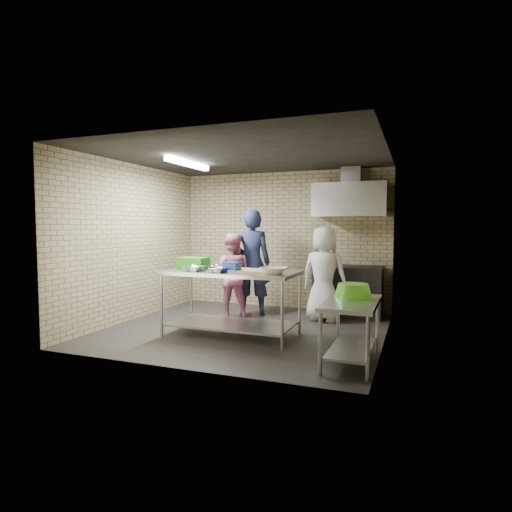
{
  "coord_description": "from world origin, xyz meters",
  "views": [
    {
      "loc": [
        2.51,
        -6.11,
        1.62
      ],
      "look_at": [
        0.1,
        0.2,
        1.15
      ],
      "focal_mm": 29.8,
      "sensor_mm": 36.0,
      "label": 1
    }
  ],
  "objects": [
    {
      "name": "blue_tub",
      "position": [
        0.01,
        -0.56,
        1.04
      ],
      "size": [
        0.22,
        0.22,
        0.14
      ],
      "primitive_type": "cube",
      "color": "#1634AA",
      "rests_on": "prep_table"
    },
    {
      "name": "cutting_board",
      "position": [
        0.31,
        -0.48,
        0.99
      ],
      "size": [
        0.59,
        0.45,
        0.03
      ],
      "primitive_type": "cube",
      "color": "tan",
      "rests_on": "prep_table"
    },
    {
      "name": "right_wall",
      "position": [
        2.1,
        0.0,
        1.35
      ],
      "size": [
        0.06,
        4.0,
        2.7
      ],
      "primitive_type": "cube",
      "color": "tan",
      "rests_on": "ground"
    },
    {
      "name": "prep_table",
      "position": [
        -0.04,
        -0.46,
        0.49
      ],
      "size": [
        1.94,
        0.97,
        0.97
      ],
      "primitive_type": "cube",
      "color": "#ADB0B4",
      "rests_on": "floor"
    },
    {
      "name": "bottle_red",
      "position": [
        1.4,
        1.89,
        2.03
      ],
      "size": [
        0.07,
        0.07,
        0.18
      ],
      "primitive_type": "cylinder",
      "color": "#B22619",
      "rests_on": "wall_shelf"
    },
    {
      "name": "hood_duct",
      "position": [
        1.35,
        1.85,
        2.55
      ],
      "size": [
        0.35,
        0.3,
        0.3
      ],
      "primitive_type": "cube",
      "color": "#A5A8AD",
      "rests_on": "back_wall"
    },
    {
      "name": "green_basin",
      "position": [
        1.78,
        -0.85,
        0.83
      ],
      "size": [
        0.46,
        0.46,
        0.17
      ],
      "primitive_type": null,
      "color": "#59C626",
      "rests_on": "side_counter"
    },
    {
      "name": "range_hood",
      "position": [
        1.35,
        1.7,
        2.1
      ],
      "size": [
        1.3,
        0.6,
        0.6
      ],
      "primitive_type": "cube",
      "color": "silver",
      "rests_on": "back_wall"
    },
    {
      "name": "fluorescent_fixture",
      "position": [
        -1.0,
        0.0,
        2.64
      ],
      "size": [
        0.1,
        1.25,
        0.08
      ],
      "primitive_type": "cube",
      "color": "white",
      "rests_on": "ceiling"
    },
    {
      "name": "mixing_bowl_c",
      "position": [
        -0.14,
        -0.68,
        1.0
      ],
      "size": [
        0.29,
        0.29,
        0.07
      ],
      "primitive_type": "imported",
      "rotation": [
        0.0,
        0.0,
        0.03
      ],
      "color": "#B6B8BD",
      "rests_on": "prep_table"
    },
    {
      "name": "woman_white",
      "position": [
        1.02,
        1.05,
        0.81
      ],
      "size": [
        0.86,
        0.63,
        1.63
      ],
      "primitive_type": "imported",
      "rotation": [
        0.0,
        0.0,
        2.99
      ],
      "color": "silver",
      "rests_on": "floor"
    },
    {
      "name": "stove",
      "position": [
        1.35,
        1.65,
        0.45
      ],
      "size": [
        1.2,
        0.7,
        0.9
      ],
      "primitive_type": "cube",
      "color": "black",
      "rests_on": "floor"
    },
    {
      "name": "man_navy",
      "position": [
        -0.32,
        1.06,
        0.96
      ],
      "size": [
        0.82,
        0.68,
        1.93
      ],
      "primitive_type": "imported",
      "rotation": [
        0.0,
        0.0,
        3.51
      ],
      "color": "black",
      "rests_on": "floor"
    },
    {
      "name": "bottle_green",
      "position": [
        1.8,
        1.89,
        2.02
      ],
      "size": [
        0.06,
        0.06,
        0.15
      ],
      "primitive_type": "cylinder",
      "color": "green",
      "rests_on": "wall_shelf"
    },
    {
      "name": "front_wall",
      "position": [
        0.0,
        -2.0,
        1.35
      ],
      "size": [
        4.2,
        0.06,
        2.7
      ],
      "primitive_type": "cube",
      "color": "tan",
      "rests_on": "ground"
    },
    {
      "name": "woman_pink",
      "position": [
        -0.58,
        0.76,
        0.75
      ],
      "size": [
        0.85,
        0.73,
        1.51
      ],
      "primitive_type": "imported",
      "rotation": [
        0.0,
        0.0,
        3.39
      ],
      "color": "#CF6D90",
      "rests_on": "floor"
    },
    {
      "name": "ceiling",
      "position": [
        0.0,
        0.0,
        2.7
      ],
      "size": [
        4.2,
        4.2,
        0.0
      ],
      "primitive_type": "plane",
      "rotation": [
        3.14,
        0.0,
        0.0
      ],
      "color": "black",
      "rests_on": "ground"
    },
    {
      "name": "wall_shelf",
      "position": [
        1.65,
        1.89,
        1.92
      ],
      "size": [
        0.8,
        0.2,
        0.04
      ],
      "primitive_type": "cube",
      "color": "#3F2B19",
      "rests_on": "back_wall"
    },
    {
      "name": "mixing_bowl_a",
      "position": [
        -0.54,
        -0.66,
        1.01
      ],
      "size": [
        0.31,
        0.31,
        0.07
      ],
      "primitive_type": "imported",
      "rotation": [
        0.0,
        0.0,
        0.03
      ],
      "color": "silver",
      "rests_on": "prep_table"
    },
    {
      "name": "side_counter",
      "position": [
        1.8,
        -1.1,
        0.38
      ],
      "size": [
        0.6,
        1.2,
        0.75
      ],
      "primitive_type": "cube",
      "color": "silver",
      "rests_on": "floor"
    },
    {
      "name": "ceramic_bowl",
      "position": [
        0.66,
        -0.61,
        1.02
      ],
      "size": [
        0.38,
        0.38,
        0.09
      ],
      "primitive_type": "imported",
      "rotation": [
        0.0,
        0.0,
        0.03
      ],
      "color": "beige",
      "rests_on": "prep_table"
    },
    {
      "name": "green_crate",
      "position": [
        -0.74,
        -0.34,
        1.06
      ],
      "size": [
        0.43,
        0.32,
        0.17
      ],
      "primitive_type": "cube",
      "color": "green",
      "rests_on": "prep_table"
    },
    {
      "name": "back_wall",
      "position": [
        0.0,
        2.0,
        1.35
      ],
      "size": [
        4.2,
        0.06,
        2.7
      ],
      "primitive_type": "cube",
      "color": "tan",
      "rests_on": "ground"
    },
    {
      "name": "left_wall",
      "position": [
        -2.1,
        0.0,
        1.35
      ],
      "size": [
        0.06,
        4.0,
        2.7
      ],
      "primitive_type": "cube",
      "color": "tan",
      "rests_on": "ground"
    },
    {
      "name": "floor",
      "position": [
        0.0,
        0.0,
        0.0
      ],
      "size": [
        4.2,
        4.2,
        0.0
      ],
      "primitive_type": "plane",
      "color": "black",
      "rests_on": "ground"
    },
    {
      "name": "mixing_bowl_b",
      "position": [
        -0.34,
        -0.41,
        1.01
      ],
      "size": [
        0.24,
        0.24,
        0.07
      ],
      "primitive_type": "imported",
      "rotation": [
        0.0,
        0.0,
        0.03
      ],
      "color": "#ACAEB3",
      "rests_on": "prep_table"
    }
  ]
}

